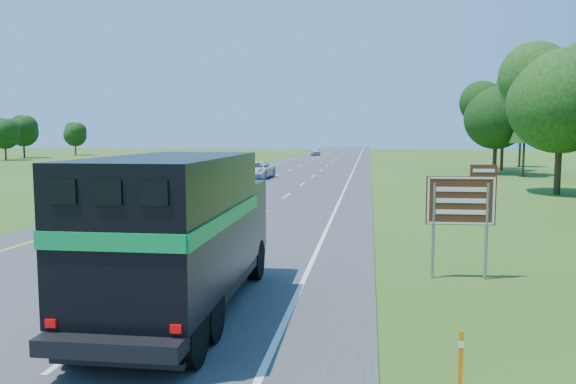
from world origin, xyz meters
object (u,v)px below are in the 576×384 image
Objects in this scene: horse_truck at (181,230)px; exit_sign at (462,205)px; white_suv at (257,170)px; far_car at (315,151)px.

exit_sign is (6.80, 4.33, 0.15)m from horse_truck.
horse_truck is at bearing -149.92° from exit_sign.
white_suv is 57.92m from far_car.
horse_truck is 2.51× the size of exit_sign.
white_suv reaches higher than far_car.
white_suv is 1.70× the size of exit_sign.
exit_sign is at bearing -66.39° from white_suv.
exit_sign reaches higher than white_suv.
white_suv is (-6.23, 39.25, -1.17)m from horse_truck.
horse_truck is 1.48× the size of white_suv.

